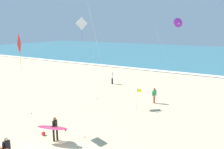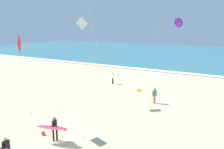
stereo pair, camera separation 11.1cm
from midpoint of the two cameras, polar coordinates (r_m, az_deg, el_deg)
The scene contains 10 objects.
ocean_water at distance 68.11m, azimuth 22.12°, elevation 4.77°, with size 160.00×60.00×0.08m, color #336B7A.
shoreline_foam at distance 39.18m, azimuth 15.99°, elevation 0.53°, with size 160.00×1.50×0.01m, color white.
surfer_lead at distance 15.69m, azimuth -14.80°, elevation -12.92°, with size 2.23×1.20×1.71m.
kite_diamond_scarlet_far at distance 17.16m, azimuth -22.64°, elevation 6.64°, with size 2.55×2.78×7.09m.
kite_diamond_ivory_low at distance 22.20m, azimuth -7.74°, elevation 12.04°, with size 0.99×2.10×8.50m.
kite_delta_violet_distant at distance 30.27m, azimuth 16.39°, elevation 12.51°, with size 2.97×3.02×8.72m.
bystander_green_top at distance 23.02m, azimuth 10.56°, elevation -5.24°, with size 0.36×0.40×1.59m.
bystander_white_top at distance 30.22m, azimuth -0.04°, elevation -0.90°, with size 0.41×0.34×1.59m.
lifeguard_flag at distance 20.78m, azimuth 6.37°, elevation -5.69°, with size 0.44×0.05×2.10m.
beach_ball at distance 17.18m, azimuth -17.26°, elevation -14.13°, with size 0.28×0.28×0.28m, color red.
Camera 1 is at (8.95, -8.11, 7.54)m, focal length 35.93 mm.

